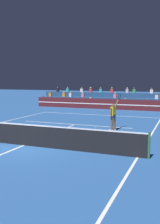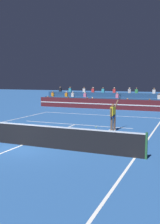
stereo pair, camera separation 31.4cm
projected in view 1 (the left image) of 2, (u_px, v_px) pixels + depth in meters
name	position (u px, v px, depth m)	size (l,w,h in m)	color
ground_plane	(24.00, 145.00, 12.79)	(120.00, 120.00, 0.00)	#285699
court_lines	(24.00, 145.00, 12.79)	(11.10, 23.90, 0.01)	white
tennis_net	(24.00, 134.00, 12.72)	(12.00, 0.10, 1.10)	#2D6B38
sponsor_banner_wall	(112.00, 104.00, 28.17)	(18.00, 0.26, 1.10)	#51191E
bleacher_stand	(117.00, 102.00, 30.50)	(19.06, 2.85, 2.28)	navy
tennis_player	(113.00, 115.00, 16.28)	(0.51, 1.28, 2.32)	brown
tennis_ball	(96.00, 127.00, 17.53)	(0.07, 0.07, 0.07)	#C6DB33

